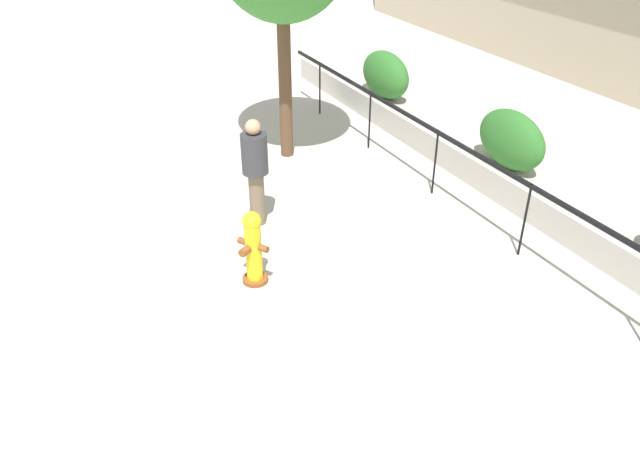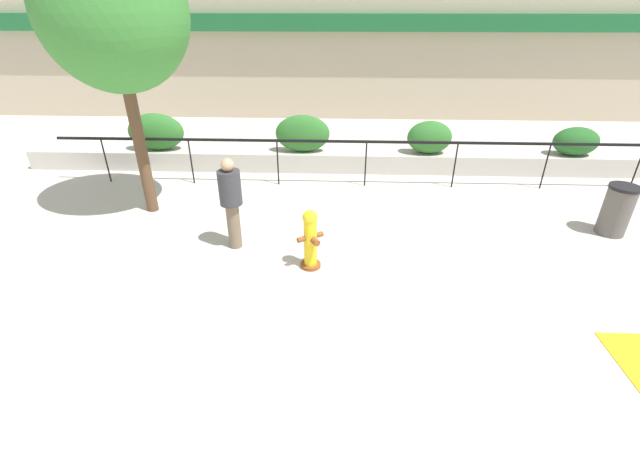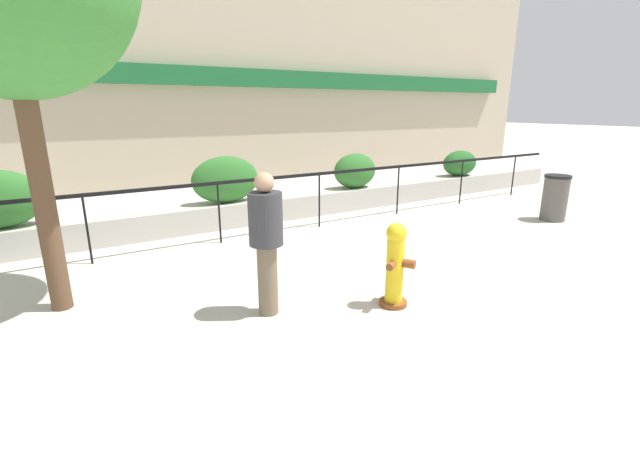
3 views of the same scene
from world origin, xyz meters
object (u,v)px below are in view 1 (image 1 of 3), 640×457
(hedge_bush_1, at_px, (511,140))
(pedestrian, at_px, (255,166))
(fire_hydrant, at_px, (253,247))
(hedge_bush_0, at_px, (385,75))

(hedge_bush_1, bearing_deg, pedestrian, -103.01)
(fire_hydrant, bearing_deg, hedge_bush_1, 95.88)
(hedge_bush_1, height_order, fire_hydrant, hedge_bush_1)
(hedge_bush_0, height_order, fire_hydrant, hedge_bush_0)
(hedge_bush_0, xyz_separation_m, pedestrian, (2.95, -4.14, 0.00))
(pedestrian, bearing_deg, fire_hydrant, -23.55)
(hedge_bush_1, xyz_separation_m, fire_hydrant, (0.49, -4.78, -0.43))
(hedge_bush_1, distance_m, fire_hydrant, 4.82)
(hedge_bush_0, height_order, pedestrian, pedestrian)
(hedge_bush_0, distance_m, hedge_bush_1, 3.90)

